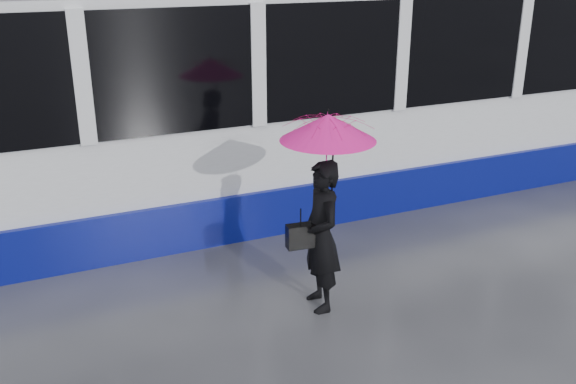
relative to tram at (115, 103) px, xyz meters
name	(u,v)px	position (x,y,z in m)	size (l,w,h in m)	color
ground	(260,289)	(0.99, -2.50, -1.64)	(90.00, 90.00, 0.00)	#28282D
rails	(196,209)	(0.99, 0.00, -1.63)	(34.00, 1.51, 0.02)	#3F3D38
tram	(115,103)	(0.00, 0.00, 0.00)	(26.00, 2.56, 3.35)	white
woman	(321,236)	(1.43, -3.07, -0.85)	(0.58, 0.38, 1.58)	black
umbrella	(328,146)	(1.48, -3.07, 0.09)	(1.02, 1.02, 1.07)	#E9138B
handbag	(301,236)	(1.21, -3.05, -0.81)	(0.29, 0.15, 0.42)	black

